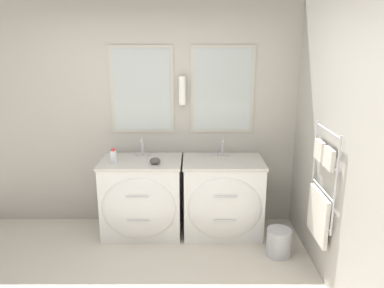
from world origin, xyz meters
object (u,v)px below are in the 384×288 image
vanity_left (143,197)px  toiletry_bottle (114,156)px  amenity_bowl (156,161)px  waste_bin (280,242)px  vanity_right (224,197)px

vanity_left → toiletry_bottle: size_ratio=5.47×
amenity_bowl → waste_bin: 1.54m
vanity_left → waste_bin: (1.46, -0.46, -0.29)m
vanity_left → vanity_right: (0.91, 0.00, 0.00)m
toiletry_bottle → waste_bin: 1.96m
vanity_left → waste_bin: 1.56m
toiletry_bottle → amenity_bowl: size_ratio=1.41×
vanity_right → toiletry_bottle: toiletry_bottle is taller
vanity_right → amenity_bowl: (-0.74, -0.09, 0.46)m
vanity_right → toiletry_bottle: bearing=-177.1°
amenity_bowl → waste_bin: amenity_bowl is taller
vanity_left → amenity_bowl: 0.50m
vanity_left → waste_bin: bearing=-17.6°
toiletry_bottle → vanity_left: bearing=12.1°
toiletry_bottle → amenity_bowl: bearing=-3.6°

